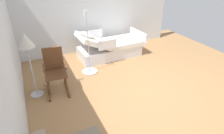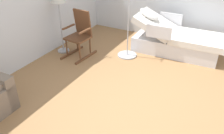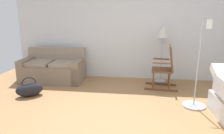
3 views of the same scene
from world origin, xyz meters
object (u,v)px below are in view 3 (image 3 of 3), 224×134
(rocking_chair, at_px, (165,68))
(duffel_bag, at_px, (29,89))
(floor_lamp, at_px, (163,35))
(iv_pole, at_px, (195,94))
(couch, at_px, (53,69))

(rocking_chair, distance_m, duffel_bag, 3.12)
(rocking_chair, distance_m, floor_lamp, 0.87)
(floor_lamp, distance_m, duffel_bag, 3.41)
(rocking_chair, height_order, floor_lamp, floor_lamp)
(floor_lamp, bearing_deg, iv_pole, -70.38)
(floor_lamp, bearing_deg, duffel_bag, -154.59)
(floor_lamp, xyz_separation_m, iv_pole, (0.52, -1.45, -0.98))
(couch, bearing_deg, iv_pole, -19.53)
(couch, distance_m, floor_lamp, 3.00)
(iv_pole, bearing_deg, floor_lamp, 109.62)
(floor_lamp, distance_m, iv_pole, 1.83)
(iv_pole, bearing_deg, duffel_bag, 178.93)
(rocking_chair, bearing_deg, couch, 175.65)
(rocking_chair, xyz_separation_m, floor_lamp, (-0.04, 0.48, 0.72))
(floor_lamp, bearing_deg, couch, -174.76)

